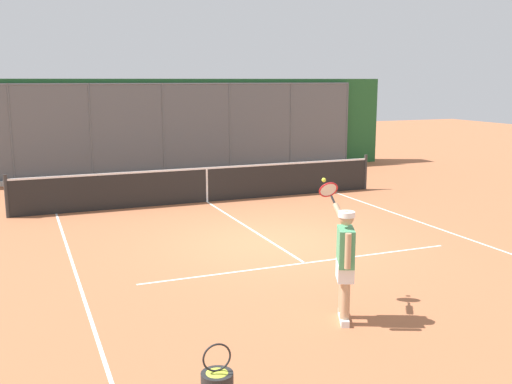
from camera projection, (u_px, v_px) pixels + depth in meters
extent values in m
plane|color=#A8603D|center=(272.00, 242.00, 12.21)|extent=(60.00, 60.00, 0.00)
cube|color=white|center=(305.00, 263.00, 10.83)|extent=(6.17, 0.05, 0.01)
cube|color=white|center=(457.00, 235.00, 12.79)|extent=(0.05, 10.86, 0.01)
cube|color=white|center=(78.00, 281.00, 9.86)|extent=(0.05, 10.86, 0.01)
cube|color=white|center=(246.00, 226.00, 13.55)|extent=(0.05, 5.97, 0.01)
cylinder|color=#565B60|center=(347.00, 124.00, 23.22)|extent=(0.07, 0.07, 3.21)
cylinder|color=#565B60|center=(291.00, 126.00, 22.31)|extent=(0.07, 0.07, 3.21)
cylinder|color=#565B60|center=(230.00, 128.00, 21.41)|extent=(0.07, 0.07, 3.21)
cylinder|color=#565B60|center=(163.00, 130.00, 20.50)|extent=(0.07, 0.07, 3.21)
cylinder|color=#565B60|center=(91.00, 132.00, 19.60)|extent=(0.07, 0.07, 3.21)
cylinder|color=#565B60|center=(11.00, 135.00, 18.69)|extent=(0.07, 0.07, 3.21)
cylinder|color=#565B60|center=(162.00, 84.00, 20.21)|extent=(14.70, 0.05, 0.05)
cube|color=#565B60|center=(163.00, 130.00, 20.50)|extent=(14.70, 0.02, 3.21)
cube|color=#235B2D|center=(159.00, 126.00, 21.08)|extent=(17.70, 0.90, 3.34)
cube|color=#ADADA8|center=(166.00, 174.00, 20.63)|extent=(15.70, 0.18, 0.15)
cylinder|color=#2D2D2D|center=(365.00, 172.00, 18.04)|extent=(0.09, 0.09, 1.07)
cylinder|color=#2D2D2D|center=(6.00, 196.00, 14.29)|extent=(0.09, 0.09, 1.07)
cube|color=black|center=(207.00, 186.00, 16.18)|extent=(10.07, 0.02, 0.91)
cube|color=white|center=(207.00, 168.00, 16.09)|extent=(10.07, 0.04, 0.05)
cube|color=white|center=(207.00, 186.00, 16.18)|extent=(0.05, 0.04, 0.91)
cube|color=silver|center=(344.00, 321.00, 8.11)|extent=(0.21, 0.28, 0.09)
cylinder|color=tan|center=(345.00, 293.00, 8.04)|extent=(0.13, 0.13, 0.72)
cube|color=silver|center=(343.00, 314.00, 8.36)|extent=(0.21, 0.28, 0.09)
cylinder|color=tan|center=(343.00, 287.00, 8.28)|extent=(0.13, 0.13, 0.72)
cube|color=white|center=(345.00, 271.00, 8.11)|extent=(0.36, 0.44, 0.26)
cube|color=#4C9E6B|center=(346.00, 247.00, 8.04)|extent=(0.38, 0.49, 0.52)
cylinder|color=tan|center=(348.00, 251.00, 7.77)|extent=(0.08, 0.08, 0.48)
cylinder|color=tan|center=(340.00, 214.00, 8.39)|extent=(0.12, 0.37, 0.28)
sphere|color=tan|center=(346.00, 218.00, 7.97)|extent=(0.20, 0.20, 0.20)
cylinder|color=white|center=(347.00, 214.00, 7.96)|extent=(0.30, 0.30, 0.07)
cube|color=white|center=(346.00, 215.00, 8.07)|extent=(0.23, 0.23, 0.02)
cylinder|color=black|center=(333.00, 200.00, 8.58)|extent=(0.05, 0.17, 0.13)
torus|color=red|center=(328.00, 190.00, 8.73)|extent=(0.31, 0.21, 0.26)
cylinder|color=silver|center=(328.00, 190.00, 8.73)|extent=(0.26, 0.16, 0.21)
sphere|color=#CCDB33|center=(324.00, 180.00, 8.88)|extent=(0.07, 0.07, 0.07)
torus|color=black|center=(217.00, 358.00, 5.69)|extent=(0.29, 0.02, 0.29)
ellipsoid|color=#C1D138|center=(217.00, 376.00, 5.72)|extent=(0.27, 0.27, 0.10)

